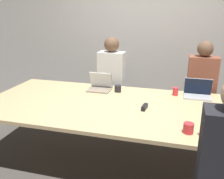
{
  "coord_description": "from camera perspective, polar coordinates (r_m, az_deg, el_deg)",
  "views": [
    {
      "loc": [
        0.58,
        -2.66,
        1.8
      ],
      "look_at": [
        -0.18,
        0.1,
        0.87
      ],
      "focal_mm": 40.0,
      "sensor_mm": 36.0,
      "label": 1
    }
  ],
  "objects": [
    {
      "name": "curtain_wall",
      "position": [
        4.53,
        8.24,
        12.72
      ],
      "size": [
        12.0,
        0.06,
        2.8
      ],
      "color": "beige",
      "rests_on": "ground_plane"
    },
    {
      "name": "laptop_far_midleft",
      "position": [
        3.46,
        -2.71,
        1.06
      ],
      "size": [
        0.32,
        0.25,
        0.25
      ],
      "color": "gray",
      "rests_on": "conference_table"
    },
    {
      "name": "laptop_far_right",
      "position": [
        3.37,
        18.98,
        -0.49
      ],
      "size": [
        0.34,
        0.23,
        0.24
      ],
      "color": "#B7B7BC",
      "rests_on": "conference_table"
    },
    {
      "name": "cup_far_midleft",
      "position": [
        3.39,
        1.35,
        0.2
      ],
      "size": [
        0.09,
        0.09,
        0.09
      ],
      "color": "#232328",
      "rests_on": "conference_table"
    },
    {
      "name": "cup_near_right",
      "position": [
        2.39,
        17.07,
        -8.43
      ],
      "size": [
        0.09,
        0.09,
        0.1
      ],
      "color": "red",
      "rests_on": "conference_table"
    },
    {
      "name": "cup_far_right",
      "position": [
        3.35,
        14.29,
        -0.43
      ],
      "size": [
        0.07,
        0.07,
        0.1
      ],
      "color": "red",
      "rests_on": "conference_table"
    },
    {
      "name": "person_far_right",
      "position": [
        3.81,
        19.58,
        -0.25
      ],
      "size": [
        0.4,
        0.24,
        1.39
      ],
      "color": "#2D2D38",
      "rests_on": "ground_plane"
    },
    {
      "name": "ground_plane",
      "position": [
        3.26,
        2.73,
        -15.53
      ],
      "size": [
        24.0,
        24.0,
        0.0
      ],
      "primitive_type": "plane",
      "color": "#4C4742"
    },
    {
      "name": "stapler",
      "position": [
        2.84,
        7.45,
        -4.0
      ],
      "size": [
        0.06,
        0.15,
        0.05
      ],
      "rotation": [
        0.0,
        0.0,
        -0.12
      ],
      "color": "black",
      "rests_on": "conference_table"
    },
    {
      "name": "person_far_midleft",
      "position": [
        3.96,
        -0.09,
        1.62
      ],
      "size": [
        0.4,
        0.24,
        1.4
      ],
      "color": "#2D2D38",
      "rests_on": "ground_plane"
    },
    {
      "name": "conference_table",
      "position": [
        2.95,
        2.92,
        -4.56
      ],
      "size": [
        3.41,
        1.47,
        0.72
      ],
      "color": "#D6B77F",
      "rests_on": "ground_plane"
    },
    {
      "name": "laptop_near_right",
      "position": [
        2.4,
        24.05,
        -8.58
      ],
      "size": [
        0.34,
        0.24,
        0.25
      ],
      "rotation": [
        0.0,
        0.0,
        3.14
      ],
      "color": "gray",
      "rests_on": "conference_table"
    }
  ]
}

